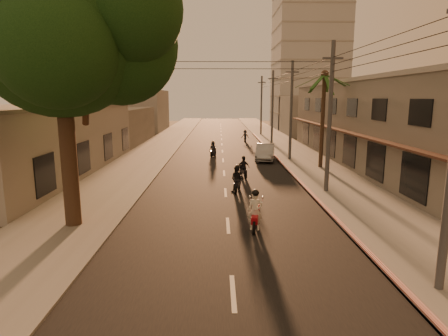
{
  "coord_description": "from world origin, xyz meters",
  "views": [
    {
      "loc": [
        -0.42,
        -14.3,
        5.77
      ],
      "look_at": [
        -0.09,
        8.43,
        1.47
      ],
      "focal_mm": 30.0,
      "sensor_mm": 36.0,
      "label": 1
    }
  ],
  "objects_px": {
    "scooter_far_a": "(213,149)",
    "scooter_far_b": "(245,136)",
    "broadleaf_tree": "(70,31)",
    "scooter_mid_a": "(237,180)",
    "scooter_red": "(255,212)",
    "scooter_mid_b": "(243,168)",
    "parked_car": "(265,152)",
    "palm_tree": "(324,80)"
  },
  "relations": [
    {
      "from": "broadleaf_tree",
      "to": "scooter_far_b",
      "type": "xyz_separation_m",
      "value": [
        9.69,
        32.52,
        -7.74
      ]
    },
    {
      "from": "scooter_mid_a",
      "to": "parked_car",
      "type": "relative_size",
      "value": 0.36
    },
    {
      "from": "scooter_far_a",
      "to": "scooter_mid_a",
      "type": "bearing_deg",
      "value": -65.24
    },
    {
      "from": "broadleaf_tree",
      "to": "scooter_mid_b",
      "type": "height_order",
      "value": "broadleaf_tree"
    },
    {
      "from": "broadleaf_tree",
      "to": "scooter_far_a",
      "type": "height_order",
      "value": "broadleaf_tree"
    },
    {
      "from": "broadleaf_tree",
      "to": "scooter_far_a",
      "type": "bearing_deg",
      "value": 74.36
    },
    {
      "from": "scooter_mid_a",
      "to": "scooter_far_b",
      "type": "height_order",
      "value": "scooter_mid_a"
    },
    {
      "from": "scooter_far_a",
      "to": "parked_car",
      "type": "xyz_separation_m",
      "value": [
        4.88,
        -2.21,
        0.05
      ]
    },
    {
      "from": "scooter_mid_a",
      "to": "scooter_mid_b",
      "type": "bearing_deg",
      "value": 93.76
    },
    {
      "from": "scooter_mid_a",
      "to": "scooter_far_b",
      "type": "bearing_deg",
      "value": 97.35
    },
    {
      "from": "palm_tree",
      "to": "scooter_mid_b",
      "type": "relative_size",
      "value": 5.1
    },
    {
      "from": "scooter_mid_a",
      "to": "scooter_far_a",
      "type": "relative_size",
      "value": 1.11
    },
    {
      "from": "scooter_mid_b",
      "to": "broadleaf_tree",
      "type": "bearing_deg",
      "value": -141.54
    },
    {
      "from": "palm_tree",
      "to": "scooter_far_a",
      "type": "height_order",
      "value": "palm_tree"
    },
    {
      "from": "scooter_mid_b",
      "to": "scooter_far_b",
      "type": "xyz_separation_m",
      "value": [
        1.69,
        22.24,
        0.01
      ]
    },
    {
      "from": "scooter_red",
      "to": "parked_car",
      "type": "height_order",
      "value": "scooter_red"
    },
    {
      "from": "scooter_mid_a",
      "to": "scooter_far_a",
      "type": "xyz_separation_m",
      "value": [
        -1.69,
        14.25,
        -0.08
      ]
    },
    {
      "from": "parked_car",
      "to": "scooter_far_b",
      "type": "bearing_deg",
      "value": 102.53
    },
    {
      "from": "scooter_far_b",
      "to": "scooter_red",
      "type": "bearing_deg",
      "value": -86.82
    },
    {
      "from": "scooter_far_b",
      "to": "scooter_far_a",
      "type": "bearing_deg",
      "value": -101.69
    },
    {
      "from": "palm_tree",
      "to": "parked_car",
      "type": "bearing_deg",
      "value": 134.86
    },
    {
      "from": "scooter_red",
      "to": "parked_car",
      "type": "distance_m",
      "value": 18.85
    },
    {
      "from": "scooter_far_a",
      "to": "scooter_red",
      "type": "bearing_deg",
      "value": -66.12
    },
    {
      "from": "broadleaf_tree",
      "to": "parked_car",
      "type": "height_order",
      "value": "broadleaf_tree"
    },
    {
      "from": "scooter_red",
      "to": "scooter_far_b",
      "type": "xyz_separation_m",
      "value": [
        1.9,
        33.21,
        -0.08
      ]
    },
    {
      "from": "parked_car",
      "to": "palm_tree",
      "type": "bearing_deg",
      "value": -35.9
    },
    {
      "from": "palm_tree",
      "to": "parked_car",
      "type": "distance_m",
      "value": 8.61
    },
    {
      "from": "scooter_far_a",
      "to": "scooter_mid_b",
      "type": "bearing_deg",
      "value": -58.63
    },
    {
      "from": "broadleaf_tree",
      "to": "scooter_red",
      "type": "relative_size",
      "value": 6.49
    },
    {
      "from": "scooter_mid_b",
      "to": "scooter_far_b",
      "type": "distance_m",
      "value": 22.31
    },
    {
      "from": "scooter_mid_b",
      "to": "parked_car",
      "type": "relative_size",
      "value": 0.33
    },
    {
      "from": "scooter_red",
      "to": "scooter_mid_b",
      "type": "bearing_deg",
      "value": 98.32
    },
    {
      "from": "scooter_red",
      "to": "palm_tree",
      "type": "bearing_deg",
      "value": 74.28
    },
    {
      "from": "broadleaf_tree",
      "to": "palm_tree",
      "type": "xyz_separation_m",
      "value": [
        14.61,
        13.86,
        -1.33
      ]
    },
    {
      "from": "broadleaf_tree",
      "to": "scooter_red",
      "type": "height_order",
      "value": "broadleaf_tree"
    },
    {
      "from": "scooter_far_a",
      "to": "scooter_far_b",
      "type": "bearing_deg",
      "value": 89.87
    },
    {
      "from": "scooter_red",
      "to": "scooter_far_a",
      "type": "relative_size",
      "value": 1.19
    },
    {
      "from": "scooter_far_a",
      "to": "parked_car",
      "type": "relative_size",
      "value": 0.32
    },
    {
      "from": "scooter_far_b",
      "to": "parked_car",
      "type": "relative_size",
      "value": 0.34
    },
    {
      "from": "scooter_mid_a",
      "to": "parked_car",
      "type": "height_order",
      "value": "scooter_mid_a"
    },
    {
      "from": "scooter_mid_b",
      "to": "scooter_red",
      "type": "bearing_deg",
      "value": -104.71
    },
    {
      "from": "scooter_mid_a",
      "to": "scooter_far_b",
      "type": "distance_m",
      "value": 26.71
    }
  ]
}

